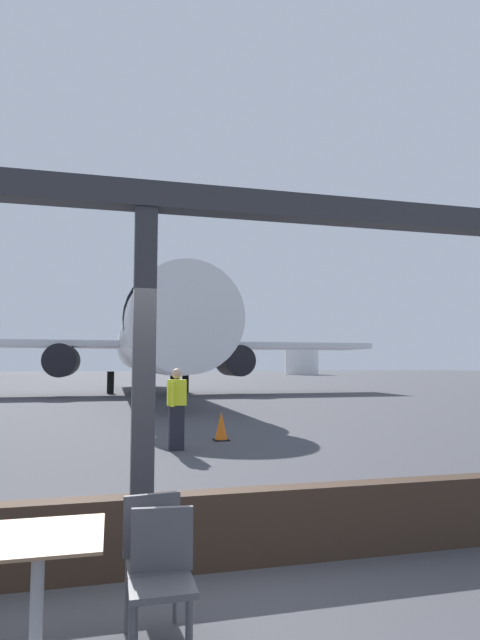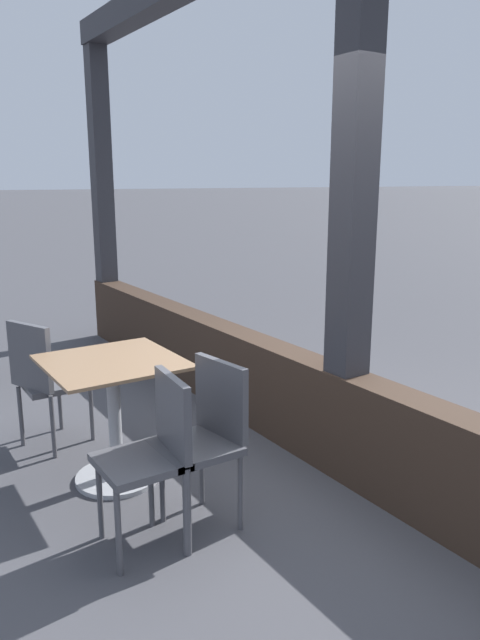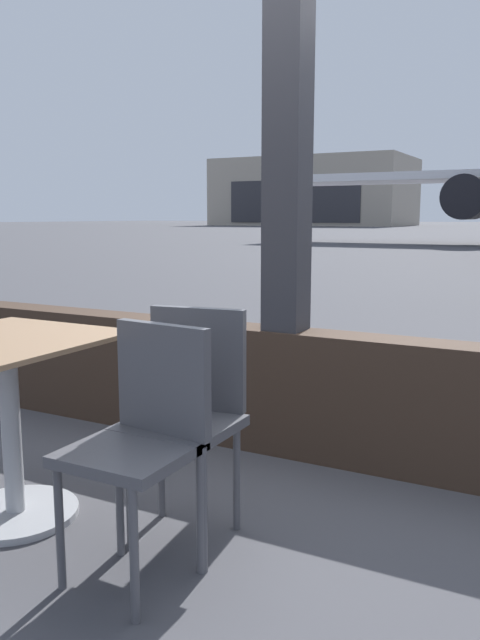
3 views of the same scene
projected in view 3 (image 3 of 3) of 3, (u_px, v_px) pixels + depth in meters
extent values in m
cube|color=#38281E|center=(285.00, 391.00, 3.44)|extent=(8.37, 0.24, 0.67)
cube|color=#2D2D33|center=(288.00, 144.00, 3.23)|extent=(0.20, 0.20, 3.25)
cube|color=#8C6B4C|center=(6.00, 339.00, 2.59)|extent=(0.77, 0.77, 0.02)
cylinder|color=#9EA0A5|center=(11.00, 431.00, 2.66)|extent=(0.08, 0.08, 0.76)
cylinder|color=#9EA0A5|center=(16.00, 513.00, 2.71)|extent=(0.52, 0.52, 0.03)
cube|color=#4C4C51|center=(130.00, 453.00, 2.17)|extent=(0.40, 0.40, 0.04)
cube|color=#4C4C51|center=(163.00, 379.00, 2.28)|extent=(0.40, 0.08, 0.40)
cylinder|color=#4C4C51|center=(134.00, 553.00, 1.97)|extent=(0.03, 0.03, 0.47)
cylinder|color=#4C4C51|center=(60.00, 524.00, 2.16)|extent=(0.03, 0.03, 0.47)
cylinder|color=#4C4C51|center=(200.00, 511.00, 2.25)|extent=(0.03, 0.03, 0.47)
cylinder|color=#4C4C51|center=(129.00, 489.00, 2.44)|extent=(0.03, 0.03, 0.47)
cube|color=#4C4C51|center=(180.00, 427.00, 2.44)|extent=(0.40, 0.40, 0.04)
cube|color=#4C4C51|center=(198.00, 359.00, 2.57)|extent=(0.40, 0.09, 0.41)
cylinder|color=#4C4C51|center=(203.00, 510.00, 2.26)|extent=(0.03, 0.03, 0.47)
cylinder|color=#4C4C51|center=(119.00, 496.00, 2.37)|extent=(0.03, 0.03, 0.47)
cylinder|color=#4C4C51|center=(237.00, 474.00, 2.57)|extent=(0.03, 0.03, 0.47)
cylinder|color=#4C4C51|center=(161.00, 463.00, 2.69)|extent=(0.03, 0.03, 0.47)
cube|color=silver|center=(419.00, 178.00, 30.22)|extent=(13.38, 4.20, 0.36)
cylinder|color=black|center=(469.00, 198.00, 28.01)|extent=(1.90, 3.20, 1.90)
cube|color=#9E9384|center=(315.00, 193.00, 88.82)|extent=(25.79, 15.37, 9.04)
cube|color=#2D2D33|center=(293.00, 201.00, 82.29)|extent=(18.05, 0.10, 5.43)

